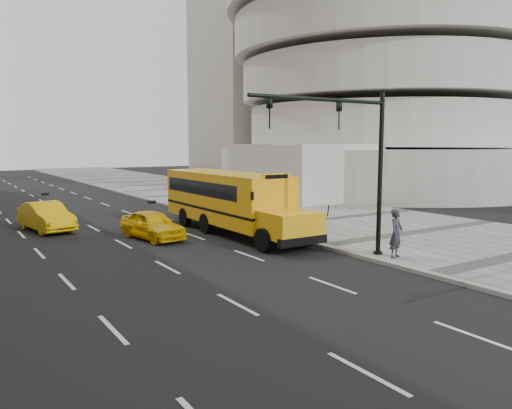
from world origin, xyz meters
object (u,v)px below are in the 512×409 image
school_bus (229,197)px  taxi_far (46,217)px  traffic_signal (354,154)px  pedestrian (396,233)px  taxi_near (152,225)px

school_bus → taxi_far: (-7.72, 5.44, -1.03)m
school_bus → traffic_signal: size_ratio=1.81×
taxi_far → pedestrian: pedestrian is taller
taxi_near → school_bus: bearing=-14.6°
taxi_near → traffic_signal: 10.27m
taxi_near → traffic_signal: traffic_signal is taller
school_bus → pedestrian: (2.20, -8.99, -0.68)m
traffic_signal → school_bus: bearing=94.8°
taxi_near → traffic_signal: (4.63, -8.50, 3.41)m
pedestrian → traffic_signal: size_ratio=0.29×
taxi_far → pedestrian: size_ratio=2.37×
pedestrian → traffic_signal: traffic_signal is taller
taxi_near → taxi_far: bearing=116.8°
taxi_near → taxi_far: taxi_far is taller
traffic_signal → taxi_far: bearing=121.7°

